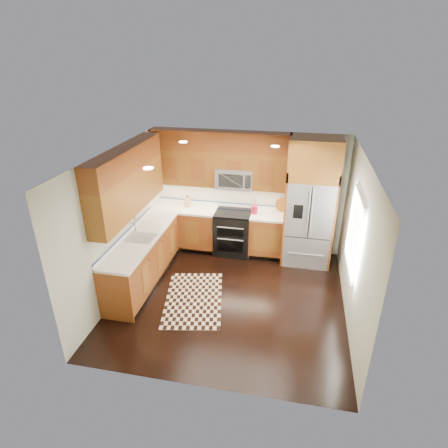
% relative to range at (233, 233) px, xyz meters
% --- Properties ---
extents(ground, '(4.00, 4.00, 0.00)m').
position_rel_range_xyz_m(ground, '(0.25, -1.67, -0.47)').
color(ground, black).
rests_on(ground, ground).
extents(wall_back, '(4.00, 0.02, 2.60)m').
position_rel_range_xyz_m(wall_back, '(0.25, 0.33, 0.83)').
color(wall_back, beige).
rests_on(wall_back, ground).
extents(wall_left, '(0.02, 4.00, 2.60)m').
position_rel_range_xyz_m(wall_left, '(-1.75, -1.67, 0.83)').
color(wall_left, beige).
rests_on(wall_left, ground).
extents(wall_right, '(0.02, 4.00, 2.60)m').
position_rel_range_xyz_m(wall_right, '(2.25, -1.67, 0.83)').
color(wall_right, beige).
rests_on(wall_right, ground).
extents(window, '(0.04, 1.10, 1.30)m').
position_rel_range_xyz_m(window, '(2.23, -1.47, 0.93)').
color(window, white).
rests_on(window, ground).
extents(base_cabinets, '(2.85, 3.00, 0.90)m').
position_rel_range_xyz_m(base_cabinets, '(-0.98, -0.77, -0.02)').
color(base_cabinets, brown).
rests_on(base_cabinets, ground).
extents(countertop, '(2.86, 3.01, 0.04)m').
position_rel_range_xyz_m(countertop, '(-0.84, -0.65, 0.45)').
color(countertop, white).
rests_on(countertop, base_cabinets).
extents(upper_cabinets, '(2.85, 3.00, 1.15)m').
position_rel_range_xyz_m(upper_cabinets, '(-0.90, -0.58, 1.56)').
color(upper_cabinets, brown).
rests_on(upper_cabinets, ground).
extents(range, '(0.76, 0.67, 0.95)m').
position_rel_range_xyz_m(range, '(0.00, 0.00, 0.00)').
color(range, black).
rests_on(range, ground).
extents(microwave, '(0.76, 0.40, 0.42)m').
position_rel_range_xyz_m(microwave, '(-0.00, 0.13, 1.19)').
color(microwave, '#B2B2B7').
rests_on(microwave, ground).
extents(refrigerator, '(0.98, 0.75, 2.60)m').
position_rel_range_xyz_m(refrigerator, '(1.55, -0.04, 0.83)').
color(refrigerator, '#B2B2B7').
rests_on(refrigerator, ground).
extents(sink_faucet, '(0.54, 0.44, 0.37)m').
position_rel_range_xyz_m(sink_faucet, '(-1.48, -1.44, 0.52)').
color(sink_faucet, '#B2B2B7').
rests_on(sink_faucet, countertop).
extents(rug, '(1.28, 1.80, 0.01)m').
position_rel_range_xyz_m(rug, '(-0.37, -1.85, -0.46)').
color(rug, black).
rests_on(rug, ground).
extents(knife_block, '(0.10, 0.13, 0.25)m').
position_rel_range_xyz_m(knife_block, '(-1.04, 0.14, 0.57)').
color(knife_block, '#A68150').
rests_on(knife_block, countertop).
extents(utensil_crock, '(0.18, 0.18, 0.38)m').
position_rel_range_xyz_m(utensil_crock, '(0.44, 0.04, 0.60)').
color(utensil_crock, '#A71431').
rests_on(utensil_crock, countertop).
extents(cutting_board, '(0.37, 0.37, 0.02)m').
position_rel_range_xyz_m(cutting_board, '(1.00, 0.27, 0.48)').
color(cutting_board, brown).
rests_on(cutting_board, countertop).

